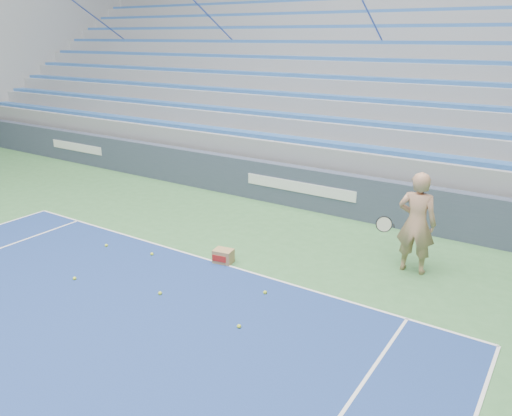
{
  "coord_description": "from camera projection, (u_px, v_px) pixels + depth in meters",
  "views": [
    {
      "loc": [
        5.94,
        4.65,
        4.36
      ],
      "look_at": [
        0.85,
        12.38,
        1.15
      ],
      "focal_mm": 35.0,
      "sensor_mm": 36.0,
      "label": 1
    }
  ],
  "objects": [
    {
      "name": "sponsor_barrier",
      "position": [
        302.0,
        188.0,
        13.2
      ],
      "size": [
        30.0,
        0.32,
        1.1
      ],
      "color": "#374154",
      "rests_on": "ground"
    },
    {
      "name": "bleachers",
      "position": [
        383.0,
        97.0,
        17.12
      ],
      "size": [
        31.0,
        9.15,
        7.3
      ],
      "color": "gray",
      "rests_on": "ground"
    },
    {
      "name": "tennis_player",
      "position": [
        416.0,
        223.0,
        9.44
      ],
      "size": [
        0.98,
        0.88,
        2.0
      ],
      "color": "tan",
      "rests_on": "ground"
    },
    {
      "name": "ball_box",
      "position": [
        223.0,
        256.0,
        10.07
      ],
      "size": [
        0.42,
        0.35,
        0.28
      ],
      "color": "#9D7B4C",
      "rests_on": "ground"
    },
    {
      "name": "tennis_ball_0",
      "position": [
        160.0,
        293.0,
        8.84
      ],
      "size": [
        0.07,
        0.07,
        0.07
      ],
      "primitive_type": "sphere",
      "color": "#CBE82F",
      "rests_on": "ground"
    },
    {
      "name": "tennis_ball_1",
      "position": [
        265.0,
        292.0,
        8.87
      ],
      "size": [
        0.07,
        0.07,
        0.07
      ],
      "primitive_type": "sphere",
      "color": "#CBE82F",
      "rests_on": "ground"
    },
    {
      "name": "tennis_ball_2",
      "position": [
        106.0,
        245.0,
        10.85
      ],
      "size": [
        0.07,
        0.07,
        0.07
      ],
      "primitive_type": "sphere",
      "color": "#CBE82F",
      "rests_on": "ground"
    },
    {
      "name": "tennis_ball_3",
      "position": [
        75.0,
        279.0,
        9.38
      ],
      "size": [
        0.07,
        0.07,
        0.07
      ],
      "primitive_type": "sphere",
      "color": "#CBE82F",
      "rests_on": "ground"
    },
    {
      "name": "tennis_ball_4",
      "position": [
        152.0,
        254.0,
        10.43
      ],
      "size": [
        0.07,
        0.07,
        0.07
      ],
      "primitive_type": "sphere",
      "color": "#CBE82F",
      "rests_on": "ground"
    },
    {
      "name": "tennis_ball_5",
      "position": [
        239.0,
        326.0,
        7.83
      ],
      "size": [
        0.07,
        0.07,
        0.07
      ],
      "primitive_type": "sphere",
      "color": "#CBE82F",
      "rests_on": "ground"
    }
  ]
}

